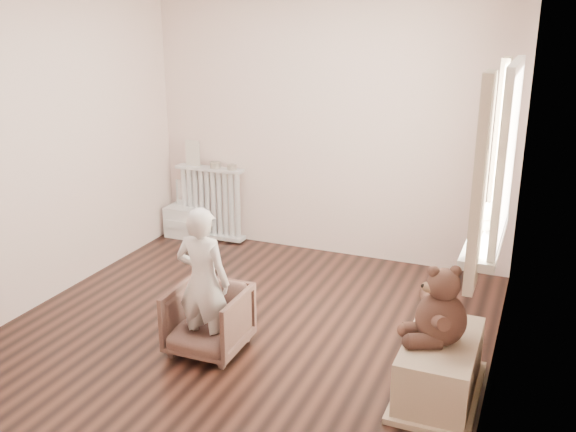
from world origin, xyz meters
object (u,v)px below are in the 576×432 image
at_px(toy_bench, 440,366).
at_px(plush_cat, 487,218).
at_px(child, 203,282).
at_px(teddy_bear, 442,301).
at_px(armchair, 208,320).
at_px(radiator, 211,204).
at_px(toy_vanity, 185,212).

bearing_deg(toy_bench, plush_cat, 78.77).
distance_m(toy_bench, plush_cat, 1.08).
xyz_separation_m(child, teddy_bear, (1.62, 0.09, 0.11)).
xyz_separation_m(armchair, toy_bench, (1.63, 0.07, -0.04)).
height_order(child, plush_cat, plush_cat).
bearing_deg(armchair, radiator, 117.50).
bearing_deg(teddy_bear, toy_vanity, 122.54).
bearing_deg(radiator, toy_vanity, -174.37).
distance_m(toy_vanity, child, 2.57).
relative_size(toy_vanity, toy_bench, 0.73).
height_order(armchair, toy_bench, armchair).
height_order(armchair, child, child).
distance_m(armchair, child, 0.32).
distance_m(radiator, toy_vanity, 0.33).
distance_m(radiator, plush_cat, 3.24).
distance_m(toy_vanity, teddy_bear, 3.68).
bearing_deg(toy_bench, radiator, 143.96).
relative_size(armchair, child, 0.49).
relative_size(radiator, teddy_bear, 1.57).
distance_m(radiator, teddy_bear, 3.44).
height_order(child, toy_bench, child).
height_order(radiator, toy_vanity, radiator).
height_order(armchair, plush_cat, plush_cat).
distance_m(child, plush_cat, 2.01).
relative_size(toy_vanity, plush_cat, 2.14).
bearing_deg(toy_vanity, child, -55.71).
bearing_deg(toy_bench, toy_vanity, 147.15).
bearing_deg(child, armchair, -90.99).
xyz_separation_m(toy_bench, plush_cat, (0.14, 0.70, 0.80)).
xyz_separation_m(radiator, toy_vanity, (-0.30, -0.03, -0.11)).
relative_size(radiator, plush_cat, 2.78).
bearing_deg(plush_cat, radiator, 176.61).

